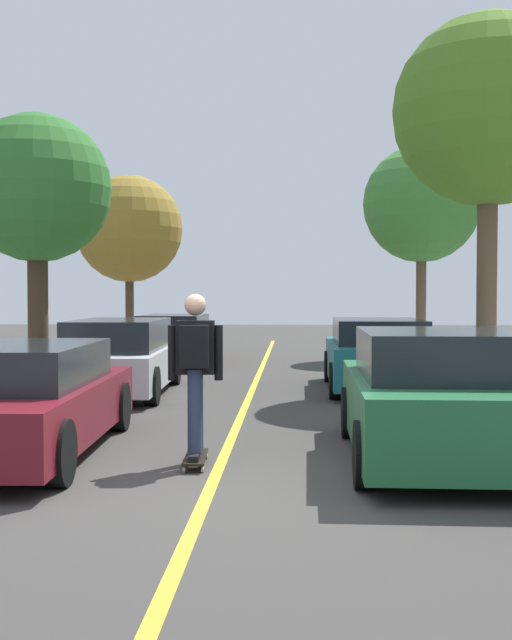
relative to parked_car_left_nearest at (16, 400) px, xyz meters
name	(u,v)px	position (x,y,z in m)	size (l,w,h in m)	color
ground	(211,487)	(2.36, -1.46, -0.62)	(80.00, 80.00, 0.00)	#3D3A38
center_line	(239,420)	(2.36, 2.54, -0.61)	(0.12, 39.20, 0.01)	gold
parked_car_left_nearest	(16,400)	(0.00, 0.00, 0.00)	(2.10, 4.58, 1.25)	maroon
parked_car_left_near	(120,357)	(0.00, 5.47, 0.05)	(1.92, 4.49, 1.35)	#B7B7BC
parked_car_left_far	(173,339)	(0.00, 11.95, 0.02)	(1.89, 4.05, 1.27)	maroon
parked_car_right_nearest	(440,397)	(4.73, -0.15, 0.07)	(2.06, 4.12, 1.42)	#1E5B33
parked_car_right_near	(378,355)	(4.73, 6.27, 0.05)	(1.94, 4.20, 1.34)	#196066
street_tree_left_nearest	(37,190)	(-1.97, 6.91, 3.26)	(2.95, 2.95, 5.26)	#3D2D1E
street_tree_left_near	(129,229)	(-1.97, 15.91, 3.21)	(3.32, 3.32, 5.37)	#4C3823
street_tree_right_nearest	(488,112)	(6.69, 6.03, 4.51)	(3.49, 3.49, 6.77)	brown
street_tree_right_near	(422,205)	(6.69, 13.62, 3.68)	(3.25, 3.25, 5.80)	brown
skateboard	(196,457)	(2.11, -0.52, -0.53)	(0.26, 0.85, 0.10)	black
skateboarder	(195,364)	(2.11, -0.55, 0.46)	(0.58, 0.70, 1.71)	black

